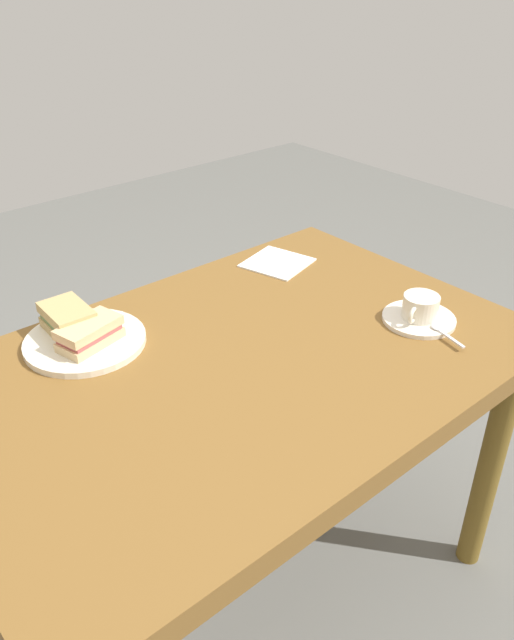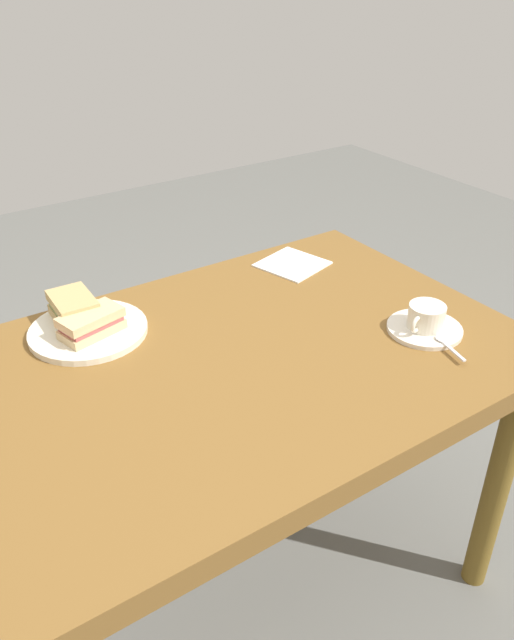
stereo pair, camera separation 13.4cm
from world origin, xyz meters
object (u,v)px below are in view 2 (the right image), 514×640
object	(u,v)px
coffee_cup	(426,316)
spoon	(445,344)
sandwich_front	(91,323)
sandwich_back	(74,308)
coffee_saucer	(424,329)
sandwich_plate	(88,330)
dining_table	(234,390)
napkin	(292,264)

from	to	relation	value
coffee_cup	spoon	xyz separation A→B (m)	(-0.02, -0.07, -0.03)
sandwich_front	sandwich_back	distance (m)	0.07
sandwich_back	spoon	world-z (taller)	sandwich_back
sandwich_back	coffee_saucer	bearing A→B (deg)	-35.54
sandwich_plate	sandwich_back	bearing A→B (deg)	102.41
dining_table	coffee_saucer	bearing A→B (deg)	-20.27
spoon	dining_table	bearing A→B (deg)	149.92
coffee_saucer	sandwich_back	bearing A→B (deg)	144.46
spoon	napkin	distance (m)	0.49
sandwich_back	coffee_cup	world-z (taller)	sandwich_back
dining_table	sandwich_front	distance (m)	0.33
sandwich_plate	napkin	size ratio (longest dim) A/B	1.67
sandwich_front	napkin	distance (m)	0.56
dining_table	coffee_cup	size ratio (longest dim) A/B	11.67
sandwich_front	napkin	size ratio (longest dim) A/B	0.94
sandwich_plate	spoon	distance (m)	0.75
sandwich_front	spoon	bearing A→B (deg)	-36.69
spoon	napkin	size ratio (longest dim) A/B	0.65
sandwich_back	coffee_saucer	world-z (taller)	sandwich_back
sandwich_back	spoon	distance (m)	0.78
sandwich_back	coffee_saucer	size ratio (longest dim) A/B	0.77
sandwich_plate	coffee_cup	xyz separation A→B (m)	(0.60, -0.39, 0.03)
dining_table	coffee_cup	xyz separation A→B (m)	(0.39, -0.15, 0.12)
sandwich_back	napkin	xyz separation A→B (m)	(0.57, -0.02, -0.04)
dining_table	spoon	size ratio (longest dim) A/B	12.05
sandwich_plate	sandwich_front	world-z (taller)	sandwich_front
sandwich_front	coffee_cup	xyz separation A→B (m)	(0.60, -0.36, -0.00)
spoon	coffee_saucer	bearing A→B (deg)	76.33
dining_table	sandwich_front	world-z (taller)	sandwich_front
sandwich_plate	sandwich_back	distance (m)	0.06
dining_table	coffee_saucer	size ratio (longest dim) A/B	7.39
coffee_saucer	napkin	bearing A→B (deg)	95.77
coffee_saucer	sandwich_plate	bearing A→B (deg)	147.00
coffee_saucer	coffee_cup	size ratio (longest dim) A/B	1.58
sandwich_front	napkin	bearing A→B (deg)	5.56
dining_table	napkin	world-z (taller)	napkin
sandwich_plate	napkin	distance (m)	0.56
sandwich_front	sandwich_back	world-z (taller)	sandwich_back
dining_table	napkin	xyz separation A→B (m)	(0.35, 0.27, 0.09)
napkin	spoon	bearing A→B (deg)	-87.12
dining_table	spoon	xyz separation A→B (m)	(0.37, -0.22, 0.10)
coffee_cup	napkin	bearing A→B (deg)	95.55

